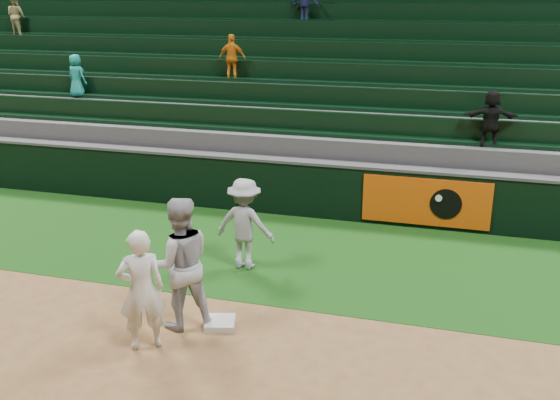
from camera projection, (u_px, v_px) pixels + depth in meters
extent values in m
plane|color=brown|center=(197.00, 327.00, 9.23)|extent=(70.00, 70.00, 0.00)
cube|color=#10370D|center=(258.00, 250.00, 11.97)|extent=(36.00, 4.20, 0.01)
cube|color=silver|center=(220.00, 323.00, 9.24)|extent=(0.53, 0.53, 0.10)
imported|color=silver|center=(141.00, 290.00, 8.45)|extent=(0.76, 0.70, 1.75)
imported|color=#A3A7AE|center=(180.00, 263.00, 8.98)|extent=(1.23, 1.16, 2.00)
imported|color=#93979F|center=(245.00, 224.00, 10.97)|extent=(1.11, 0.69, 1.65)
cube|color=black|center=(288.00, 188.00, 13.79)|extent=(36.00, 0.35, 1.20)
cube|color=#D84C0A|center=(426.00, 202.00, 12.85)|extent=(2.60, 0.05, 1.00)
cylinder|color=black|center=(446.00, 204.00, 12.71)|extent=(0.64, 0.02, 0.64)
cylinder|color=white|center=(439.00, 198.00, 12.70)|extent=(0.14, 0.02, 0.14)
cube|color=#424244|center=(288.00, 160.00, 13.59)|extent=(36.00, 0.40, 0.06)
cube|color=#3D3D40|center=(296.00, 169.00, 14.38)|extent=(36.00, 0.85, 1.65)
cube|color=black|center=(299.00, 121.00, 14.27)|extent=(36.00, 0.14, 0.50)
cube|color=black|center=(297.00, 132.00, 14.18)|extent=(36.00, 0.45, 0.08)
cube|color=#3D3D40|center=(305.00, 151.00, 15.09)|extent=(36.00, 0.85, 2.10)
cube|color=black|center=(308.00, 96.00, 14.91)|extent=(36.00, 0.14, 0.50)
cube|color=black|center=(306.00, 106.00, 14.82)|extent=(36.00, 0.45, 0.08)
cube|color=#3D3D40|center=(313.00, 135.00, 15.79)|extent=(36.00, 0.85, 2.55)
cube|color=black|center=(316.00, 73.00, 15.54)|extent=(36.00, 0.14, 0.50)
cube|color=black|center=(314.00, 82.00, 15.45)|extent=(36.00, 0.45, 0.08)
cube|color=#3D3D40|center=(320.00, 120.00, 16.49)|extent=(36.00, 0.85, 3.00)
cube|color=black|center=(324.00, 51.00, 16.17)|extent=(36.00, 0.14, 0.50)
cube|color=black|center=(322.00, 60.00, 16.08)|extent=(36.00, 0.45, 0.08)
cube|color=#3D3D40|center=(327.00, 106.00, 17.20)|extent=(36.00, 0.85, 3.45)
cube|color=black|center=(331.00, 31.00, 16.81)|extent=(36.00, 0.14, 0.50)
cube|color=black|center=(329.00, 40.00, 16.72)|extent=(36.00, 0.45, 0.08)
cube|color=#3D3D40|center=(333.00, 93.00, 17.90)|extent=(36.00, 0.85, 3.90)
cube|color=black|center=(337.00, 13.00, 17.44)|extent=(36.00, 0.14, 0.50)
cube|color=black|center=(336.00, 21.00, 17.35)|extent=(36.00, 0.45, 0.08)
cube|color=#3D3D40|center=(339.00, 81.00, 18.61)|extent=(36.00, 0.85, 4.35)
cube|color=black|center=(342.00, 4.00, 17.98)|extent=(36.00, 0.45, 0.08)
imported|color=#18867F|center=(76.00, 76.00, 16.11)|extent=(0.60, 0.46, 1.10)
imported|color=orange|center=(232.00, 58.00, 15.70)|extent=(0.70, 0.33, 1.17)
imported|color=black|center=(491.00, 118.00, 12.83)|extent=(1.12, 0.42, 1.18)
imported|color=#9C965B|center=(16.00, 16.00, 18.92)|extent=(0.63, 0.53, 1.16)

